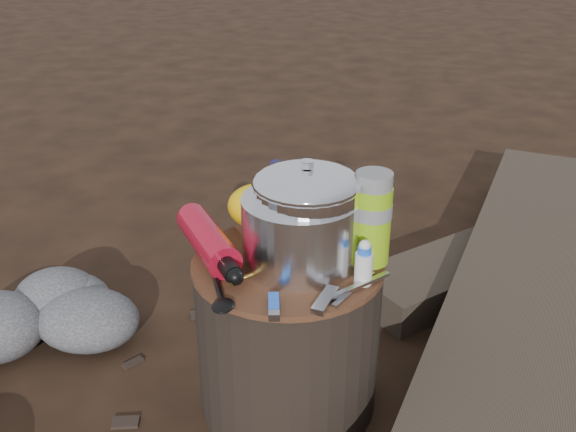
% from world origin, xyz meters
% --- Properties ---
extents(ground, '(60.00, 60.00, 0.00)m').
position_xyz_m(ground, '(0.00, 0.00, 0.00)').
color(ground, black).
rests_on(ground, ground).
extents(stump, '(0.41, 0.41, 0.37)m').
position_xyz_m(stump, '(0.00, 0.00, 0.19)').
color(stump, black).
rests_on(stump, ground).
extents(log_main, '(0.78, 1.98, 0.16)m').
position_xyz_m(log_main, '(0.56, 0.40, 0.08)').
color(log_main, '#392F25').
rests_on(log_main, ground).
extents(log_small, '(1.05, 1.01, 0.10)m').
position_xyz_m(log_small, '(0.63, 0.78, 0.05)').
color(log_small, '#392F25').
rests_on(log_small, ground).
extents(foil_windscreen, '(0.24, 0.24, 0.15)m').
position_xyz_m(foil_windscreen, '(0.03, 0.00, 0.45)').
color(foil_windscreen, silver).
rests_on(foil_windscreen, stump).
extents(camping_pot, '(0.22, 0.22, 0.22)m').
position_xyz_m(camping_pot, '(0.04, 0.01, 0.48)').
color(camping_pot, white).
rests_on(camping_pot, stump).
extents(fuel_bottle, '(0.23, 0.29, 0.07)m').
position_xyz_m(fuel_bottle, '(-0.17, -0.00, 0.41)').
color(fuel_bottle, red).
rests_on(fuel_bottle, stump).
extents(thermos, '(0.08, 0.08, 0.20)m').
position_xyz_m(thermos, '(0.17, 0.03, 0.47)').
color(thermos, '#84B914').
rests_on(thermos, stump).
extents(travel_mug, '(0.07, 0.07, 0.11)m').
position_xyz_m(travel_mug, '(0.10, 0.14, 0.43)').
color(travel_mug, black).
rests_on(travel_mug, stump).
extents(stuff_sack, '(0.15, 0.13, 0.10)m').
position_xyz_m(stuff_sack, '(-0.09, 0.15, 0.43)').
color(stuff_sack, yellow).
rests_on(stuff_sack, stump).
extents(food_pouch, '(0.12, 0.05, 0.15)m').
position_xyz_m(food_pouch, '(-0.01, 0.16, 0.45)').
color(food_pouch, '#161351').
rests_on(food_pouch, stump).
extents(lighter, '(0.04, 0.08, 0.01)m').
position_xyz_m(lighter, '(0.00, -0.17, 0.38)').
color(lighter, blue).
rests_on(lighter, stump).
extents(multitool, '(0.04, 0.09, 0.01)m').
position_xyz_m(multitool, '(0.10, -0.14, 0.38)').
color(multitool, '#A7A7AB').
rests_on(multitool, stump).
extents(pot_grabber, '(0.12, 0.15, 0.01)m').
position_xyz_m(pot_grabber, '(0.15, -0.09, 0.38)').
color(pot_grabber, '#A7A7AB').
rests_on(pot_grabber, stump).
extents(spork, '(0.10, 0.17, 0.01)m').
position_xyz_m(spork, '(-0.12, -0.12, 0.38)').
color(spork, black).
rests_on(spork, stump).
extents(squeeze_bottle, '(0.04, 0.04, 0.08)m').
position_xyz_m(squeeze_bottle, '(0.16, -0.06, 0.42)').
color(squeeze_bottle, silver).
rests_on(squeeze_bottle, stump).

